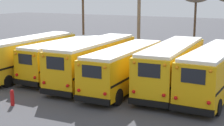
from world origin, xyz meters
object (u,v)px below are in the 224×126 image
object	(u,v)px
utility_pole	(139,15)
fire_hydrant	(12,98)
school_bus_0	(30,55)
school_bus_1	(65,57)
school_bus_4	(172,65)
school_bus_5	(215,70)
school_bus_3	(125,67)
school_bus_2	(94,60)

from	to	relation	value
utility_pole	fire_hydrant	xyz separation A→B (m)	(-0.42, -18.77, -4.17)
school_bus_0	school_bus_1	distance (m)	3.15
school_bus_4	fire_hydrant	distance (m)	11.34
school_bus_0	utility_pole	xyz separation A→B (m)	(5.01, 11.71, 2.93)
school_bus_1	school_bus_5	xyz separation A→B (m)	(12.23, 0.23, 0.11)
school_bus_4	school_bus_5	distance (m)	3.06
school_bus_3	utility_pole	xyz separation A→B (m)	(-4.16, 12.02, 2.99)
school_bus_1	school_bus_4	world-z (taller)	school_bus_4
school_bus_3	fire_hydrant	distance (m)	8.24
fire_hydrant	school_bus_3	bearing A→B (deg)	55.87
school_bus_0	utility_pole	size ratio (longest dim) A/B	1.19
school_bus_3	school_bus_5	size ratio (longest dim) A/B	0.96
school_bus_2	fire_hydrant	world-z (taller)	school_bus_2
school_bus_0	school_bus_4	bearing A→B (deg)	5.72
fire_hydrant	school_bus_5	bearing A→B (deg)	37.02
school_bus_4	school_bus_0	bearing A→B (deg)	-174.28
school_bus_0	school_bus_3	bearing A→B (deg)	-1.91
utility_pole	school_bus_4	bearing A→B (deg)	-55.45
school_bus_1	school_bus_5	size ratio (longest dim) A/B	0.91
school_bus_4	fire_hydrant	world-z (taller)	school_bus_4
school_bus_0	utility_pole	world-z (taller)	utility_pole
school_bus_1	school_bus_3	xyz separation A→B (m)	(6.12, -1.08, 0.02)
fire_hydrant	school_bus_0	bearing A→B (deg)	123.04
school_bus_4	school_bus_1	bearing A→B (deg)	-177.20
school_bus_5	utility_pole	world-z (taller)	utility_pole
school_bus_1	utility_pole	distance (m)	11.51
school_bus_4	school_bus_5	xyz separation A→B (m)	(3.06, -0.22, -0.02)
fire_hydrant	school_bus_4	bearing A→B (deg)	47.33
school_bus_2	utility_pole	distance (m)	11.68
school_bus_0	school_bus_2	distance (m)	6.13
school_bus_2	fire_hydrant	size ratio (longest dim) A/B	10.53
school_bus_2	school_bus_3	size ratio (longest dim) A/B	1.07
school_bus_4	school_bus_5	bearing A→B (deg)	-4.14
school_bus_4	fire_hydrant	size ratio (longest dim) A/B	10.60
school_bus_5	fire_hydrant	world-z (taller)	school_bus_5
school_bus_1	utility_pole	bearing A→B (deg)	79.87
school_bus_4	fire_hydrant	bearing A→B (deg)	-132.67
school_bus_3	school_bus_4	size ratio (longest dim) A/B	0.93
school_bus_2	school_bus_5	world-z (taller)	school_bus_2
school_bus_0	school_bus_2	size ratio (longest dim) A/B	1.00
school_bus_0	fire_hydrant	distance (m)	8.51
school_bus_3	school_bus_5	bearing A→B (deg)	12.09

